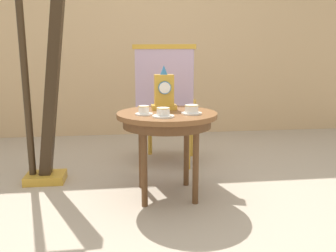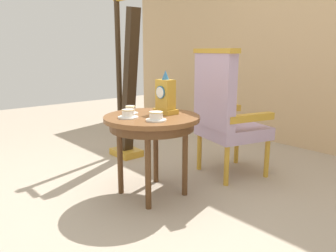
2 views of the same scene
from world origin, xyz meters
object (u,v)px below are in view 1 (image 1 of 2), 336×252
object	(u,v)px
harp	(44,99)
side_table	(167,122)
teacup_right	(163,113)
mantel_clock	(164,92)
teacup_left	(144,111)
armchair	(166,104)
teacup_center	(192,110)

from	to	relation	value
harp	side_table	bearing A→B (deg)	-23.35
teacup_right	mantel_clock	distance (m)	0.34
teacup_left	harp	size ratio (longest dim) A/B	0.07
armchair	teacup_left	bearing A→B (deg)	-107.58
teacup_left	teacup_right	bearing A→B (deg)	-40.96
teacup_right	mantel_clock	world-z (taller)	mantel_clock
teacup_left	armchair	size ratio (longest dim) A/B	0.11
teacup_center	harp	xyz separation A→B (m)	(-1.11, 0.50, 0.03)
teacup_center	mantel_clock	size ratio (longest dim) A/B	0.44
teacup_center	mantel_clock	xyz separation A→B (m)	(-0.17, 0.23, 0.10)
side_table	teacup_center	distance (m)	0.22
teacup_center	mantel_clock	bearing A→B (deg)	126.36
teacup_left	teacup_right	xyz separation A→B (m)	(0.12, -0.11, -0.00)
teacup_left	armchair	world-z (taller)	armchair
teacup_left	harp	bearing A→B (deg)	147.93
side_table	mantel_clock	xyz separation A→B (m)	(-0.01, 0.14, 0.21)
teacup_center	armchair	bearing A→B (deg)	95.16
side_table	armchair	bearing A→B (deg)	83.26
teacup_right	mantel_clock	xyz separation A→B (m)	(0.04, 0.32, 0.11)
side_table	mantel_clock	distance (m)	0.25
harp	armchair	bearing A→B (deg)	18.31
teacup_left	mantel_clock	size ratio (longest dim) A/B	0.36
mantel_clock	teacup_right	bearing A→B (deg)	-97.65
mantel_clock	armchair	distance (m)	0.64
teacup_center	mantel_clock	distance (m)	0.31
armchair	harp	distance (m)	1.10
mantel_clock	side_table	bearing A→B (deg)	-87.87
side_table	teacup_right	size ratio (longest dim) A/B	4.89
side_table	mantel_clock	world-z (taller)	mantel_clock
armchair	teacup_right	bearing A→B (deg)	-98.37
side_table	teacup_center	xyz separation A→B (m)	(0.16, -0.09, 0.11)
mantel_clock	harp	size ratio (longest dim) A/B	0.19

